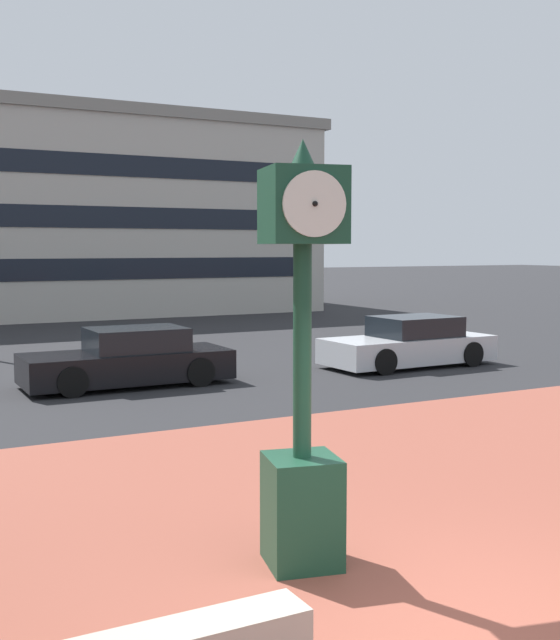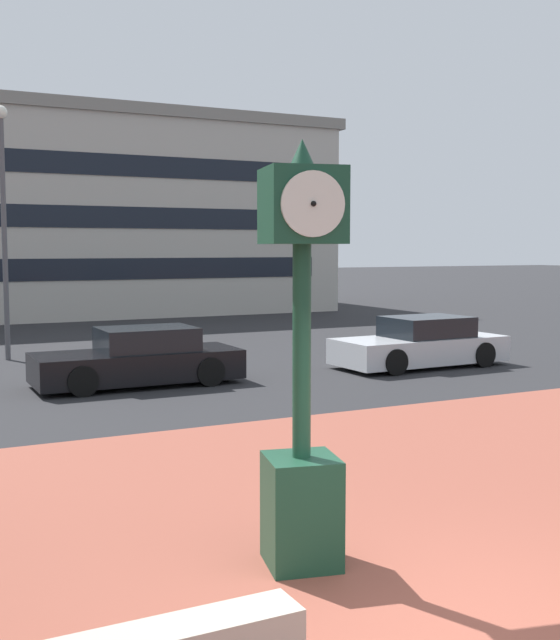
{
  "view_description": "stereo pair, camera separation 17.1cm",
  "coord_description": "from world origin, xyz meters",
  "px_view_note": "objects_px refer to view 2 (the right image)",
  "views": [
    {
      "loc": [
        -4.15,
        -4.51,
        3.05
      ],
      "look_at": [
        -0.55,
        2.25,
        2.35
      ],
      "focal_mm": 44.64,
      "sensor_mm": 36.0,
      "label": 1
    },
    {
      "loc": [
        -4.0,
        -4.59,
        3.05
      ],
      "look_at": [
        -0.55,
        2.25,
        2.35
      ],
      "focal_mm": 44.64,
      "sensor_mm": 36.0,
      "label": 2
    }
  ],
  "objects_px": {
    "street_lamp_post": "(3,206)",
    "car_street_near": "(421,344)",
    "street_clock": "(302,375)",
    "car_street_far": "(140,360)"
  },
  "relations": [
    {
      "from": "street_lamp_post",
      "to": "car_street_near",
      "type": "bearing_deg",
      "value": -32.84
    },
    {
      "from": "street_lamp_post",
      "to": "street_clock",
      "type": "bearing_deg",
      "value": -88.21
    },
    {
      "from": "street_clock",
      "to": "street_lamp_post",
      "type": "xyz_separation_m",
      "value": [
        -0.5,
        15.91,
        2.29
      ]
    },
    {
      "from": "street_lamp_post",
      "to": "car_street_far",
      "type": "bearing_deg",
      "value": -69.4
    },
    {
      "from": "car_street_far",
      "to": "street_clock",
      "type": "bearing_deg",
      "value": 171.79
    },
    {
      "from": "street_clock",
      "to": "car_street_near",
      "type": "height_order",
      "value": "street_clock"
    },
    {
      "from": "street_clock",
      "to": "street_lamp_post",
      "type": "relative_size",
      "value": 0.6
    },
    {
      "from": "street_clock",
      "to": "car_street_near",
      "type": "relative_size",
      "value": 0.89
    },
    {
      "from": "street_clock",
      "to": "car_street_far",
      "type": "relative_size",
      "value": 0.9
    },
    {
      "from": "street_clock",
      "to": "street_lamp_post",
      "type": "height_order",
      "value": "street_lamp_post"
    }
  ]
}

